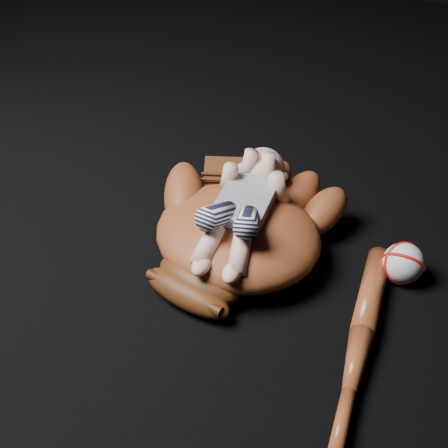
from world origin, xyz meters
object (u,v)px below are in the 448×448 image
at_px(baseball_glove, 238,228).
at_px(baseball_bat, 359,344).
at_px(newborn_baby, 241,207).
at_px(baseball, 403,263).

distance_m(baseball_glove, baseball_bat, 0.34).
relative_size(newborn_baby, baseball, 4.46).
xyz_separation_m(baseball_glove, baseball_bat, (0.31, -0.14, -0.06)).
bearing_deg(newborn_baby, baseball, 7.42).
xyz_separation_m(baseball_bat, baseball, (0.03, 0.23, 0.02)).
distance_m(baseball_glove, newborn_baby, 0.06).
bearing_deg(baseball_bat, baseball, 83.13).
relative_size(newborn_baby, baseball_bat, 0.76).
bearing_deg(baseball, newborn_baby, -166.20).
xyz_separation_m(newborn_baby, baseball, (0.33, 0.08, -0.09)).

